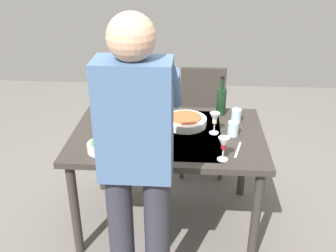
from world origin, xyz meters
TOP-DOWN VIEW (x-y plane):
  - ground_plane at (0.00, 0.00)m, footprint 6.00×6.00m
  - dining_table at (0.00, 0.00)m, footprint 1.31×0.89m
  - chair_near at (-0.25, -0.83)m, footprint 0.40×0.40m
  - person_server at (0.11, 0.71)m, footprint 0.42×0.61m
  - wine_bottle at (-0.37, -0.34)m, footprint 0.07×0.07m
  - wine_glass_left at (-0.31, -0.01)m, footprint 0.07×0.07m
  - wine_glass_right at (-0.35, 0.34)m, footprint 0.07×0.07m
  - water_cup_near_left at (0.41, 0.11)m, footprint 0.07×0.07m
  - water_cup_near_right at (-0.44, 0.01)m, footprint 0.07×0.07m
  - water_cup_far_left at (-0.48, -0.21)m, footprint 0.07×0.07m
  - serving_bowl_pasta at (-0.12, -0.12)m, footprint 0.30×0.30m
  - side_bowl_salad at (0.40, 0.28)m, footprint 0.18×0.18m
  - dinner_plate_near at (0.16, 0.20)m, footprint 0.23×0.23m
  - table_knife at (-0.46, 0.21)m, footprint 0.06×0.20m
  - table_fork at (0.24, -0.07)m, footprint 0.02×0.18m

SIDE VIEW (x-z plane):
  - ground_plane at x=0.00m, z-range 0.00..0.00m
  - chair_near at x=-0.25m, z-range 0.07..0.98m
  - dining_table at x=0.00m, z-range 0.29..1.04m
  - table_knife at x=-0.46m, z-range 0.75..0.76m
  - table_fork at x=0.24m, z-range 0.75..0.76m
  - dinner_plate_near at x=0.16m, z-range 0.75..0.76m
  - serving_bowl_pasta at x=-0.12m, z-range 0.75..0.82m
  - side_bowl_salad at x=0.40m, z-range 0.75..0.82m
  - water_cup_near_left at x=0.41m, z-range 0.75..0.84m
  - water_cup_far_left at x=-0.48m, z-range 0.75..0.84m
  - water_cup_near_right at x=-0.44m, z-range 0.75..0.85m
  - wine_glass_left at x=-0.31m, z-range 0.78..0.93m
  - wine_glass_right at x=-0.35m, z-range 0.78..0.93m
  - wine_bottle at x=-0.37m, z-range 0.71..1.01m
  - person_server at x=0.11m, z-range 0.12..1.81m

